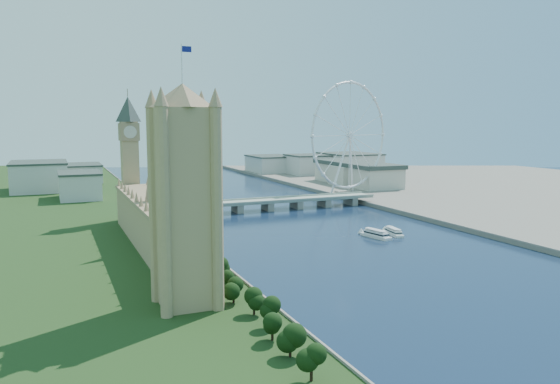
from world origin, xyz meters
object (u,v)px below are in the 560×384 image
victoria_tower (185,189)px  tour_boat_far (393,235)px  london_eye (350,136)px  tour_boat_near (376,238)px

victoria_tower → tour_boat_far: victoria_tower is taller
victoria_tower → tour_boat_far: (178.76, 102.94, -54.49)m
victoria_tower → tour_boat_far: size_ratio=4.32×
victoria_tower → tour_boat_far: bearing=29.9°
tour_boat_far → london_eye: bearing=76.6°
victoria_tower → london_eye: 393.99m
victoria_tower → london_eye: bearing=49.6°
tour_boat_near → tour_boat_far: 17.23m
london_eye → tour_boat_far: 221.88m
victoria_tower → london_eye: london_eye is taller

